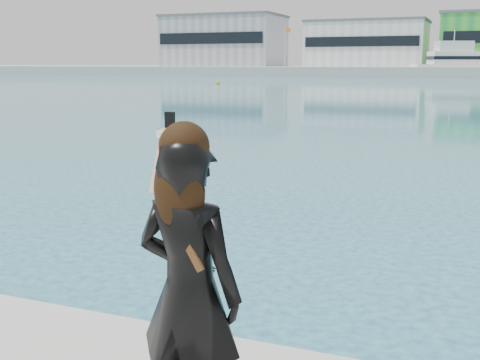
% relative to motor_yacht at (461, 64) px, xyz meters
% --- Properties ---
extents(far_quay, '(320.00, 40.00, 2.00)m').
position_rel_motor_yacht_xyz_m(far_quay, '(2.64, 13.20, -1.46)').
color(far_quay, '#9E9E99').
rests_on(far_quay, ground).
extents(warehouse_grey_left, '(26.52, 16.36, 11.50)m').
position_rel_motor_yacht_xyz_m(warehouse_grey_left, '(-52.36, 11.18, 5.30)').
color(warehouse_grey_left, gray).
rests_on(warehouse_grey_left, far_quay).
extents(warehouse_white, '(24.48, 15.35, 9.50)m').
position_rel_motor_yacht_xyz_m(warehouse_white, '(-19.36, 11.18, 4.30)').
color(warehouse_white, silver).
rests_on(warehouse_white, far_quay).
extents(flagpole_left, '(1.28, 0.16, 8.00)m').
position_rel_motor_yacht_xyz_m(flagpole_left, '(-35.27, 4.20, 4.08)').
color(flagpole_left, silver).
rests_on(flagpole_left, far_quay).
extents(motor_yacht, '(19.31, 12.10, 8.75)m').
position_rel_motor_yacht_xyz_m(motor_yacht, '(0.00, 0.00, 0.00)').
color(motor_yacht, silver).
rests_on(motor_yacht, ground).
extents(buoy_far, '(0.50, 0.50, 0.50)m').
position_rel_motor_yacht_xyz_m(buoy_far, '(-28.53, -45.82, -2.46)').
color(buoy_far, '#DDA30B').
rests_on(buoy_far, ground).
extents(woman, '(0.64, 0.45, 1.73)m').
position_rel_motor_yacht_xyz_m(woman, '(3.17, -117.00, -0.79)').
color(woman, black).
rests_on(woman, near_quay).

